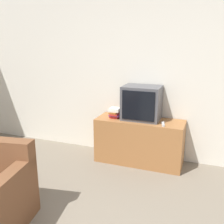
{
  "coord_description": "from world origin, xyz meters",
  "views": [
    {
      "loc": [
        1.18,
        -0.92,
        1.83
      ],
      "look_at": [
        -0.08,
        2.4,
        0.86
      ],
      "focal_mm": 42.0,
      "sensor_mm": 36.0,
      "label": 1
    }
  ],
  "objects_px": {
    "tv_stand": "(139,141)",
    "television": "(142,103)",
    "book_stack": "(115,112)",
    "remote_on_stand": "(163,124)"
  },
  "relations": [
    {
      "from": "television",
      "to": "remote_on_stand",
      "type": "xyz_separation_m",
      "value": [
        0.36,
        -0.17,
        -0.24
      ]
    },
    {
      "from": "tv_stand",
      "to": "television",
      "type": "relative_size",
      "value": 2.37
    },
    {
      "from": "television",
      "to": "book_stack",
      "type": "bearing_deg",
      "value": -170.93
    },
    {
      "from": "television",
      "to": "remote_on_stand",
      "type": "distance_m",
      "value": 0.46
    },
    {
      "from": "book_stack",
      "to": "remote_on_stand",
      "type": "bearing_deg",
      "value": -7.64
    },
    {
      "from": "television",
      "to": "book_stack",
      "type": "distance_m",
      "value": 0.44
    },
    {
      "from": "tv_stand",
      "to": "remote_on_stand",
      "type": "relative_size",
      "value": 7.21
    },
    {
      "from": "book_stack",
      "to": "remote_on_stand",
      "type": "height_order",
      "value": "book_stack"
    },
    {
      "from": "book_stack",
      "to": "remote_on_stand",
      "type": "xyz_separation_m",
      "value": [
        0.76,
        -0.1,
        -0.07
      ]
    },
    {
      "from": "tv_stand",
      "to": "television",
      "type": "xyz_separation_m",
      "value": [
        0.01,
        0.04,
        0.59
      ]
    }
  ]
}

